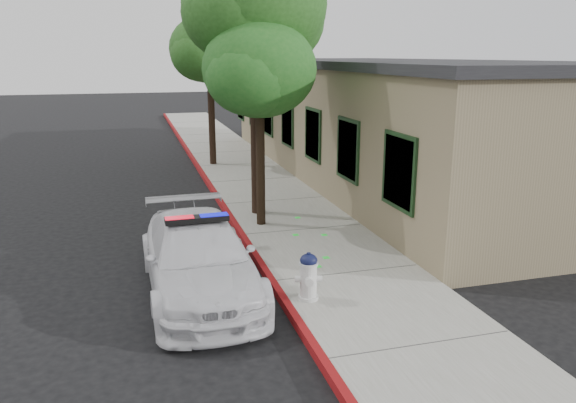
{
  "coord_description": "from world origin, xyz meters",
  "views": [
    {
      "loc": [
        -2.4,
        -9.78,
        4.43
      ],
      "look_at": [
        0.83,
        1.62,
        1.28
      ],
      "focal_mm": 34.64,
      "sensor_mm": 36.0,
      "label": 1
    }
  ],
  "objects_px": {
    "fire_hydrant": "(308,276)",
    "street_tree_far": "(210,52)",
    "clapboard_building": "(387,119)",
    "street_tree_near": "(260,74)",
    "police_car": "(199,257)",
    "street_tree_mid": "(255,11)"
  },
  "relations": [
    {
      "from": "street_tree_near",
      "to": "police_car",
      "type": "bearing_deg",
      "value": -119.88
    },
    {
      "from": "street_tree_mid",
      "to": "street_tree_far",
      "type": "bearing_deg",
      "value": 90.9
    },
    {
      "from": "clapboard_building",
      "to": "street_tree_near",
      "type": "relative_size",
      "value": 4.07
    },
    {
      "from": "clapboard_building",
      "to": "street_tree_mid",
      "type": "relative_size",
      "value": 2.94
    },
    {
      "from": "street_tree_near",
      "to": "street_tree_far",
      "type": "relative_size",
      "value": 0.89
    },
    {
      "from": "fire_hydrant",
      "to": "street_tree_far",
      "type": "relative_size",
      "value": 0.15
    },
    {
      "from": "police_car",
      "to": "street_tree_far",
      "type": "relative_size",
      "value": 0.84
    },
    {
      "from": "clapboard_building",
      "to": "street_tree_far",
      "type": "distance_m",
      "value": 7.21
    },
    {
      "from": "street_tree_far",
      "to": "clapboard_building",
      "type": "bearing_deg",
      "value": -28.96
    },
    {
      "from": "clapboard_building",
      "to": "fire_hydrant",
      "type": "bearing_deg",
      "value": -121.92
    },
    {
      "from": "clapboard_building",
      "to": "street_tree_far",
      "type": "xyz_separation_m",
      "value": [
        -5.95,
        3.29,
        2.38
      ]
    },
    {
      "from": "clapboard_building",
      "to": "fire_hydrant",
      "type": "relative_size",
      "value": 23.68
    },
    {
      "from": "street_tree_near",
      "to": "street_tree_mid",
      "type": "bearing_deg",
      "value": 82.68
    },
    {
      "from": "police_car",
      "to": "fire_hydrant",
      "type": "bearing_deg",
      "value": -33.83
    },
    {
      "from": "street_tree_near",
      "to": "street_tree_mid",
      "type": "distance_m",
      "value": 1.9
    },
    {
      "from": "police_car",
      "to": "street_tree_near",
      "type": "relative_size",
      "value": 0.95
    },
    {
      "from": "fire_hydrant",
      "to": "police_car",
      "type": "bearing_deg",
      "value": 160.87
    },
    {
      "from": "clapboard_building",
      "to": "street_tree_near",
      "type": "distance_m",
      "value": 8.17
    },
    {
      "from": "police_car",
      "to": "street_tree_mid",
      "type": "distance_m",
      "value": 7.06
    },
    {
      "from": "street_tree_mid",
      "to": "fire_hydrant",
      "type": "bearing_deg",
      "value": -93.76
    },
    {
      "from": "fire_hydrant",
      "to": "street_tree_mid",
      "type": "xyz_separation_m",
      "value": [
        0.39,
        5.87,
        4.91
      ]
    },
    {
      "from": "clapboard_building",
      "to": "street_tree_far",
      "type": "height_order",
      "value": "street_tree_far"
    }
  ]
}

